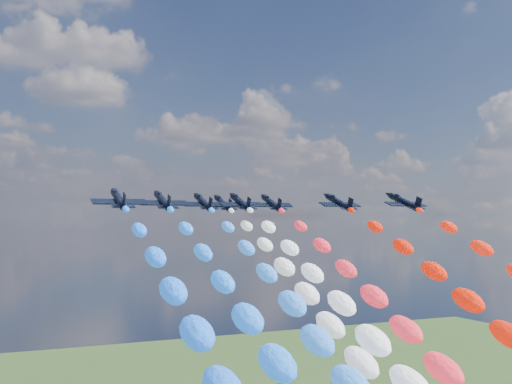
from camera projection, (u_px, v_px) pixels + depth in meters
name	position (u px, v px, depth m)	size (l,w,h in m)	color
jet_0	(119.00, 199.00, 116.34)	(9.54, 12.79, 2.82)	black
jet_1	(163.00, 201.00, 128.01)	(9.54, 12.79, 2.82)	black
jet_2	(203.00, 202.00, 143.14)	(9.54, 12.79, 2.82)	black
jet_3	(240.00, 202.00, 143.36)	(9.54, 12.79, 2.82)	black
jet_4	(223.00, 203.00, 156.90)	(9.54, 12.79, 2.82)	black
jet_5	(271.00, 203.00, 152.64)	(9.54, 12.79, 2.82)	black
jet_6	(339.00, 202.00, 147.36)	(9.54, 12.79, 2.82)	black
jet_7	(404.00, 202.00, 141.87)	(9.54, 12.79, 2.82)	black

